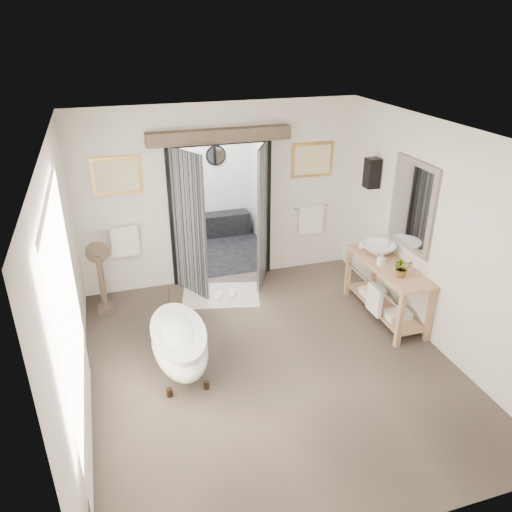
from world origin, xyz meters
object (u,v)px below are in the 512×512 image
(vanity, at_px, (386,286))
(basin, at_px, (379,250))
(clawfoot_tub, at_px, (179,342))
(rug, at_px, (221,295))

(vanity, distance_m, basin, 0.55)
(vanity, bearing_deg, clawfoot_tub, -174.97)
(clawfoot_tub, relative_size, basin, 2.97)
(rug, bearing_deg, basin, -24.19)
(rug, relative_size, basin, 2.37)
(basin, bearing_deg, rug, 164.76)
(clawfoot_tub, bearing_deg, basin, 11.04)
(clawfoot_tub, relative_size, vanity, 0.94)
(vanity, bearing_deg, rug, 148.59)
(rug, height_order, basin, basin)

